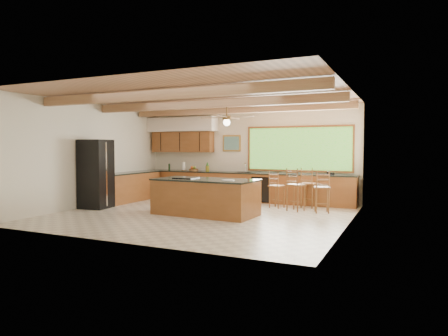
% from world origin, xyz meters
% --- Properties ---
extents(ground, '(7.20, 7.20, 0.00)m').
position_xyz_m(ground, '(0.00, 0.00, 0.00)').
color(ground, beige).
rests_on(ground, ground).
extents(room_shell, '(7.27, 6.54, 3.02)m').
position_xyz_m(room_shell, '(-0.17, 0.65, 2.21)').
color(room_shell, beige).
rests_on(room_shell, ground).
extents(counter_run, '(7.12, 3.10, 1.23)m').
position_xyz_m(counter_run, '(-0.82, 2.52, 0.46)').
color(counter_run, brown).
rests_on(counter_run, ground).
extents(island, '(2.69, 1.37, 0.93)m').
position_xyz_m(island, '(0.11, 0.05, 0.46)').
color(island, brown).
rests_on(island, ground).
extents(refrigerator, '(0.82, 0.81, 1.93)m').
position_xyz_m(refrigerator, '(-3.22, -0.24, 0.97)').
color(refrigerator, black).
rests_on(refrigerator, ground).
extents(bar_stool_a, '(0.46, 0.46, 1.04)m').
position_xyz_m(bar_stool_a, '(1.42, 1.88, 0.61)').
color(bar_stool_a, brown).
rests_on(bar_stool_a, ground).
extents(bar_stool_b, '(0.47, 0.47, 1.14)m').
position_xyz_m(bar_stool_b, '(2.24, 2.27, 0.68)').
color(bar_stool_b, brown).
rests_on(bar_stool_b, ground).
extents(bar_stool_c, '(0.53, 0.53, 1.17)m').
position_xyz_m(bar_stool_c, '(2.05, 1.54, 0.69)').
color(bar_stool_c, brown).
rests_on(bar_stool_c, ground).
extents(bar_stool_d, '(0.49, 0.49, 1.10)m').
position_xyz_m(bar_stool_d, '(2.74, 1.55, 0.65)').
color(bar_stool_d, brown).
rests_on(bar_stool_d, ground).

